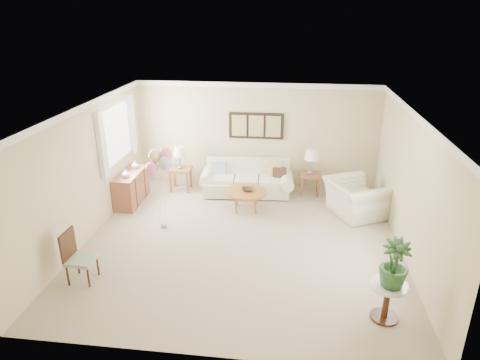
{
  "coord_description": "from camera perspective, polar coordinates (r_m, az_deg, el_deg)",
  "views": [
    {
      "loc": [
        0.87,
        -7.24,
        4.21
      ],
      "look_at": [
        -0.11,
        0.6,
        1.05
      ],
      "focal_mm": 32.0,
      "sensor_mm": 36.0,
      "label": 1
    }
  ],
  "objects": [
    {
      "name": "ground_plane",
      "position": [
        8.42,
        0.22,
        -8.2
      ],
      "size": [
        6.0,
        6.0,
        0.0
      ],
      "primitive_type": "plane",
      "color": "tan"
    },
    {
      "name": "room_shell",
      "position": [
        7.83,
        -0.48,
        2.55
      ],
      "size": [
        6.04,
        6.04,
        2.6
      ],
      "color": "#C8BC8E",
      "rests_on": "ground"
    },
    {
      "name": "wall_art_triptych",
      "position": [
        10.58,
        2.18,
        7.23
      ],
      "size": [
        1.35,
        0.06,
        0.65
      ],
      "color": "black",
      "rests_on": "ground"
    },
    {
      "name": "sofa",
      "position": [
        10.41,
        0.95,
        -0.11
      ],
      "size": [
        2.29,
        0.96,
        0.83
      ],
      "color": "silver",
      "rests_on": "ground"
    },
    {
      "name": "end_table_left",
      "position": [
        10.66,
        -7.95,
        1.12
      ],
      "size": [
        0.53,
        0.48,
        0.58
      ],
      "color": "brown",
      "rests_on": "ground"
    },
    {
      "name": "end_table_right",
      "position": [
        10.47,
        9.33,
        0.44
      ],
      "size": [
        0.49,
        0.44,
        0.53
      ],
      "color": "brown",
      "rests_on": "ground"
    },
    {
      "name": "lamp_left",
      "position": [
        10.49,
        -8.09,
        3.71
      ],
      "size": [
        0.31,
        0.31,
        0.54
      ],
      "color": "gray",
      "rests_on": "end_table_left"
    },
    {
      "name": "lamp_right",
      "position": [
        10.29,
        9.52,
        3.27
      ],
      "size": [
        0.34,
        0.34,
        0.6
      ],
      "color": "gray",
      "rests_on": "end_table_right"
    },
    {
      "name": "coffee_table",
      "position": [
        9.51,
        0.84,
        -1.65
      ],
      "size": [
        0.91,
        0.91,
        0.46
      ],
      "color": "#A36B27",
      "rests_on": "ground"
    },
    {
      "name": "decor_bowl",
      "position": [
        9.49,
        1.01,
        -1.25
      ],
      "size": [
        0.27,
        0.27,
        0.06
      ],
      "primitive_type": "imported",
      "rotation": [
        0.0,
        0.0,
        -0.04
      ],
      "color": "#322722",
      "rests_on": "coffee_table"
    },
    {
      "name": "armchair",
      "position": [
        9.64,
        15.03,
        -2.36
      ],
      "size": [
        1.44,
        1.51,
        0.77
      ],
      "primitive_type": "imported",
      "rotation": [
        0.0,
        0.0,
        2.01
      ],
      "color": "silver",
      "rests_on": "ground"
    },
    {
      "name": "side_table",
      "position": [
        6.66,
        19.09,
        -14.02
      ],
      "size": [
        0.55,
        0.55,
        0.59
      ],
      "color": "silver",
      "rests_on": "ground"
    },
    {
      "name": "potted_plant",
      "position": [
        6.36,
        19.91,
        -10.48
      ],
      "size": [
        0.42,
        0.42,
        0.72
      ],
      "primitive_type": "imported",
      "rotation": [
        0.0,
        0.0,
        0.04
      ],
      "color": "#1D451B",
      "rests_on": "side_table"
    },
    {
      "name": "accent_chair",
      "position": [
        7.58,
        -20.93,
        -9.37
      ],
      "size": [
        0.46,
        0.46,
        0.9
      ],
      "color": "gray",
      "rests_on": "ground"
    },
    {
      "name": "credenza",
      "position": [
        10.21,
        -14.3,
        -0.99
      ],
      "size": [
        0.46,
        1.2,
        0.74
      ],
      "color": "brown",
      "rests_on": "ground"
    },
    {
      "name": "vase_white",
      "position": [
        9.8,
        -15.0,
        0.87
      ],
      "size": [
        0.22,
        0.22,
        0.18
      ],
      "primitive_type": "imported",
      "rotation": [
        0.0,
        0.0,
        -0.26
      ],
      "color": "silver",
      "rests_on": "credenza"
    },
    {
      "name": "vase_sage",
      "position": [
        10.3,
        -13.85,
        1.99
      ],
      "size": [
        0.18,
        0.18,
        0.18
      ],
      "primitive_type": "imported",
      "rotation": [
        0.0,
        0.0,
        0.07
      ],
      "color": "beige",
      "rests_on": "credenza"
    },
    {
      "name": "balloon_cluster",
      "position": [
        8.51,
        -10.68,
        2.47
      ],
      "size": [
        0.51,
        0.4,
        1.71
      ],
      "color": "gray",
      "rests_on": "ground"
    }
  ]
}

